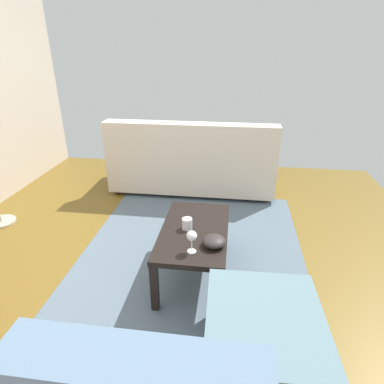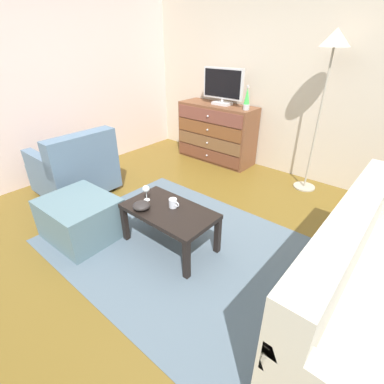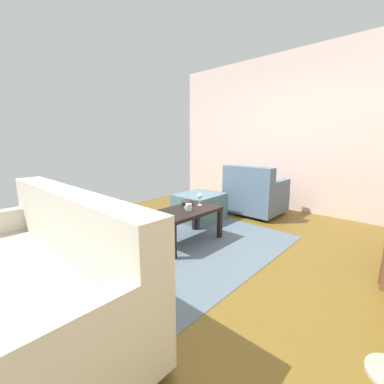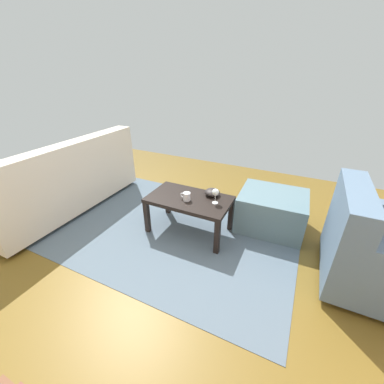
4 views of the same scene
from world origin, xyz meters
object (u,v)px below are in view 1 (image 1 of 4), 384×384
bowl_decorative (214,241)px  ottoman (262,346)px  mug (187,223)px  couch_large (193,163)px  coffee_table (194,236)px  wine_glass (192,237)px

bowl_decorative → ottoman: size_ratio=0.23×
mug → couch_large: couch_large is taller
mug → coffee_table: bearing=-93.7°
wine_glass → ottoman: wine_glass is taller
wine_glass → bowl_decorative: size_ratio=0.98×
bowl_decorative → ottoman: bearing=-152.9°
coffee_table → couch_large: couch_large is taller
coffee_table → couch_large: bearing=7.9°
mug → ottoman: size_ratio=0.16×
ottoman → coffee_table: bearing=30.3°
wine_glass → mug: wine_glass is taller
bowl_decorative → couch_large: bearing=11.8°
wine_glass → ottoman: size_ratio=0.22×
coffee_table → bowl_decorative: bearing=-141.1°
coffee_table → mug: (0.00, 0.05, 0.10)m
bowl_decorative → ottoman: bowl_decorative is taller
mug → couch_large: size_ratio=0.06×
coffee_table → wine_glass: wine_glass is taller
wine_glass → bowl_decorative: 0.18m
mug → bowl_decorative: mug is taller
bowl_decorative → coffee_table: bearing=38.9°
wine_glass → ottoman: bearing=-138.9°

